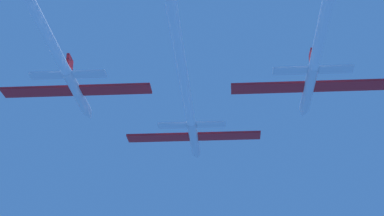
% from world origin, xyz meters
% --- Properties ---
extents(jet_lead, '(16.68, 41.92, 2.76)m').
position_xyz_m(jet_lead, '(-0.20, -10.70, -0.67)').
color(jet_lead, white).
extents(jet_left_wing, '(16.68, 41.98, 2.76)m').
position_xyz_m(jet_left_wing, '(-12.49, -22.30, 0.48)').
color(jet_left_wing, white).
extents(jet_right_wing, '(16.68, 41.84, 2.76)m').
position_xyz_m(jet_right_wing, '(12.96, -22.96, -0.24)').
color(jet_right_wing, white).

